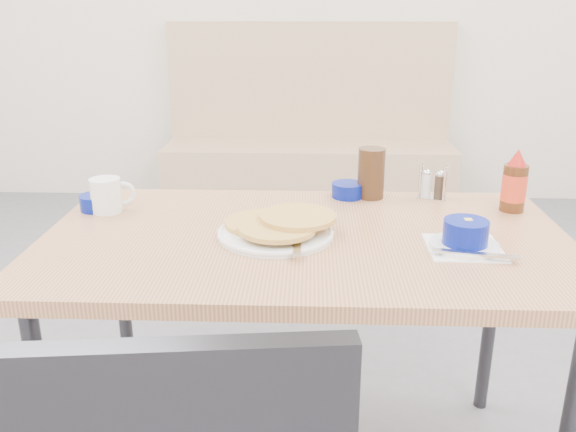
{
  "coord_description": "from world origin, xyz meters",
  "views": [
    {
      "loc": [
        0.01,
        -1.26,
        1.35
      ],
      "look_at": [
        -0.05,
        0.23,
        0.82
      ],
      "focal_mm": 38.0,
      "sensor_mm": 36.0,
      "label": 1
    }
  ],
  "objects_px": {
    "booth_bench": "(309,156)",
    "syrup_bottle": "(514,184)",
    "creamer_bowl": "(97,202)",
    "condiment_caddy": "(433,186)",
    "coffee_mug": "(107,195)",
    "butter_bowl": "(348,190)",
    "dining_table": "(305,257)",
    "amber_tumbler": "(371,173)",
    "pancake_plate": "(278,228)",
    "grits_setting": "(465,237)"
  },
  "relations": [
    {
      "from": "butter_bowl",
      "to": "condiment_caddy",
      "type": "relative_size",
      "value": 0.93
    },
    {
      "from": "pancake_plate",
      "to": "grits_setting",
      "type": "distance_m",
      "value": 0.48
    },
    {
      "from": "booth_bench",
      "to": "butter_bowl",
      "type": "bearing_deg",
      "value": -86.62
    },
    {
      "from": "creamer_bowl",
      "to": "butter_bowl",
      "type": "height_order",
      "value": "same"
    },
    {
      "from": "butter_bowl",
      "to": "grits_setting",
      "type": "bearing_deg",
      "value": -57.16
    },
    {
      "from": "booth_bench",
      "to": "syrup_bottle",
      "type": "distance_m",
      "value": 2.44
    },
    {
      "from": "booth_bench",
      "to": "creamer_bowl",
      "type": "xyz_separation_m",
      "value": [
        -0.62,
        -2.35,
        0.43
      ]
    },
    {
      "from": "coffee_mug",
      "to": "butter_bowl",
      "type": "height_order",
      "value": "coffee_mug"
    },
    {
      "from": "pancake_plate",
      "to": "dining_table",
      "type": "bearing_deg",
      "value": 4.33
    },
    {
      "from": "coffee_mug",
      "to": "syrup_bottle",
      "type": "bearing_deg",
      "value": 2.62
    },
    {
      "from": "syrup_bottle",
      "to": "pancake_plate",
      "type": "bearing_deg",
      "value": -161.26
    },
    {
      "from": "grits_setting",
      "to": "condiment_caddy",
      "type": "height_order",
      "value": "condiment_caddy"
    },
    {
      "from": "coffee_mug",
      "to": "creamer_bowl",
      "type": "height_order",
      "value": "coffee_mug"
    },
    {
      "from": "creamer_bowl",
      "to": "butter_bowl",
      "type": "xyz_separation_m",
      "value": [
        0.75,
        0.15,
        0.0
      ]
    },
    {
      "from": "booth_bench",
      "to": "butter_bowl",
      "type": "distance_m",
      "value": 2.24
    },
    {
      "from": "booth_bench",
      "to": "pancake_plate",
      "type": "xyz_separation_m",
      "value": [
        -0.07,
        -2.54,
        0.43
      ]
    },
    {
      "from": "grits_setting",
      "to": "butter_bowl",
      "type": "distance_m",
      "value": 0.5
    },
    {
      "from": "coffee_mug",
      "to": "amber_tumbler",
      "type": "bearing_deg",
      "value": 12.1
    },
    {
      "from": "condiment_caddy",
      "to": "creamer_bowl",
      "type": "bearing_deg",
      "value": -150.98
    },
    {
      "from": "coffee_mug",
      "to": "butter_bowl",
      "type": "distance_m",
      "value": 0.73
    },
    {
      "from": "dining_table",
      "to": "condiment_caddy",
      "type": "height_order",
      "value": "condiment_caddy"
    },
    {
      "from": "booth_bench",
      "to": "dining_table",
      "type": "height_order",
      "value": "booth_bench"
    },
    {
      "from": "condiment_caddy",
      "to": "syrup_bottle",
      "type": "xyz_separation_m",
      "value": [
        0.21,
        -0.11,
        0.04
      ]
    },
    {
      "from": "booth_bench",
      "to": "creamer_bowl",
      "type": "bearing_deg",
      "value": -104.89
    },
    {
      "from": "condiment_caddy",
      "to": "grits_setting",
      "type": "bearing_deg",
      "value": -68.8
    },
    {
      "from": "coffee_mug",
      "to": "amber_tumbler",
      "type": "distance_m",
      "value": 0.8
    },
    {
      "from": "pancake_plate",
      "to": "syrup_bottle",
      "type": "relative_size",
      "value": 1.76
    },
    {
      "from": "amber_tumbler",
      "to": "grits_setting",
      "type": "bearing_deg",
      "value": -64.63
    },
    {
      "from": "syrup_bottle",
      "to": "coffee_mug",
      "type": "bearing_deg",
      "value": -177.38
    },
    {
      "from": "pancake_plate",
      "to": "coffee_mug",
      "type": "relative_size",
      "value": 2.57
    },
    {
      "from": "dining_table",
      "to": "syrup_bottle",
      "type": "height_order",
      "value": "syrup_bottle"
    },
    {
      "from": "pancake_plate",
      "to": "grits_setting",
      "type": "relative_size",
      "value": 1.62
    },
    {
      "from": "dining_table",
      "to": "butter_bowl",
      "type": "xyz_separation_m",
      "value": [
        0.13,
        0.34,
        0.08
      ]
    },
    {
      "from": "dining_table",
      "to": "pancake_plate",
      "type": "height_order",
      "value": "pancake_plate"
    },
    {
      "from": "dining_table",
      "to": "amber_tumbler",
      "type": "xyz_separation_m",
      "value": [
        0.2,
        0.34,
        0.14
      ]
    },
    {
      "from": "coffee_mug",
      "to": "grits_setting",
      "type": "height_order",
      "value": "coffee_mug"
    },
    {
      "from": "butter_bowl",
      "to": "amber_tumbler",
      "type": "bearing_deg",
      "value": 0.0
    },
    {
      "from": "condiment_caddy",
      "to": "syrup_bottle",
      "type": "relative_size",
      "value": 0.58
    },
    {
      "from": "creamer_bowl",
      "to": "condiment_caddy",
      "type": "xyz_separation_m",
      "value": [
        1.02,
        0.15,
        0.02
      ]
    },
    {
      "from": "butter_bowl",
      "to": "amber_tumbler",
      "type": "height_order",
      "value": "amber_tumbler"
    },
    {
      "from": "coffee_mug",
      "to": "booth_bench",
      "type": "bearing_deg",
      "value": 76.12
    },
    {
      "from": "grits_setting",
      "to": "syrup_bottle",
      "type": "height_order",
      "value": "syrup_bottle"
    },
    {
      "from": "pancake_plate",
      "to": "amber_tumbler",
      "type": "distance_m",
      "value": 0.45
    },
    {
      "from": "dining_table",
      "to": "condiment_caddy",
      "type": "distance_m",
      "value": 0.53
    },
    {
      "from": "syrup_bottle",
      "to": "dining_table",
      "type": "bearing_deg",
      "value": -159.62
    },
    {
      "from": "coffee_mug",
      "to": "amber_tumbler",
      "type": "height_order",
      "value": "amber_tumbler"
    },
    {
      "from": "amber_tumbler",
      "to": "syrup_bottle",
      "type": "xyz_separation_m",
      "value": [
        0.41,
        -0.11,
        0.0
      ]
    },
    {
      "from": "creamer_bowl",
      "to": "pancake_plate",
      "type": "bearing_deg",
      "value": -19.51
    },
    {
      "from": "creamer_bowl",
      "to": "syrup_bottle",
      "type": "bearing_deg",
      "value": 1.74
    },
    {
      "from": "grits_setting",
      "to": "coffee_mug",
      "type": "bearing_deg",
      "value": 165.71
    }
  ]
}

